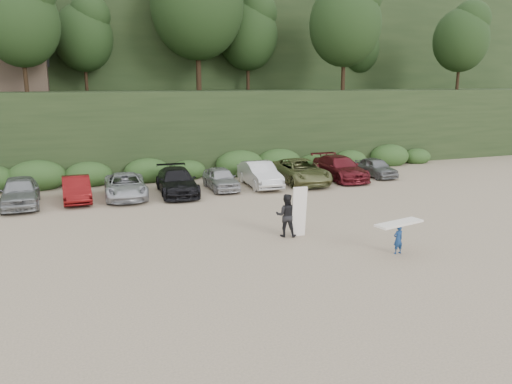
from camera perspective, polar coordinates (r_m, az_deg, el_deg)
name	(u,v)px	position (r m, az deg, el deg)	size (l,w,h in m)	color
ground	(245,238)	(21.94, -1.23, -5.22)	(120.00, 120.00, 0.00)	tan
hillside_backdrop	(127,38)	(56.22, -14.48, 16.70)	(90.00, 41.50, 28.00)	black
parked_cars	(131,184)	(30.52, -14.13, 0.93)	(36.84, 6.18, 1.65)	silver
child_surfer	(399,232)	(20.46, 15.98, -4.44)	(2.23, 1.03, 1.29)	navy
adult_surfer	(287,215)	(21.89, 3.60, -2.63)	(1.41, 1.05, 2.25)	black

